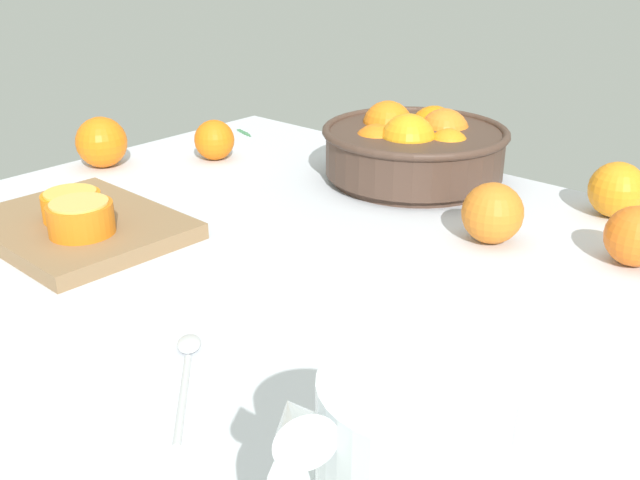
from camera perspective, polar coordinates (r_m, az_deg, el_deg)
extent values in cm
cube|color=silver|center=(87.43, -1.71, -2.64)|extent=(110.52, 92.07, 3.00)
cylinder|color=#473328|center=(115.40, 7.22, 4.94)|extent=(25.00, 25.00, 1.20)
cylinder|color=#473328|center=(114.23, 7.32, 6.79)|extent=(27.18, 27.18, 6.57)
torus|color=#473328|center=(113.33, 7.41, 8.38)|extent=(28.38, 28.38, 1.20)
sphere|color=orange|center=(111.09, 9.90, 6.86)|extent=(6.53, 6.53, 6.53)
sphere|color=orange|center=(117.62, 9.58, 8.10)|extent=(8.02, 8.02, 8.02)
sphere|color=orange|center=(121.27, 8.80, 8.36)|extent=(8.13, 8.13, 8.13)
sphere|color=orange|center=(118.26, 5.27, 8.79)|extent=(8.02, 8.02, 8.02)
sphere|color=orange|center=(112.19, 4.38, 7.06)|extent=(7.63, 7.63, 7.63)
sphere|color=orange|center=(110.55, 6.83, 7.60)|extent=(8.24, 8.24, 8.24)
cylinder|color=white|center=(34.06, 7.20, -14.96)|extent=(8.68, 8.68, 5.91)
cone|color=white|center=(31.34, -1.86, -13.87)|extent=(4.02, 3.96, 2.80)
cube|color=olive|center=(99.10, -18.18, 0.99)|extent=(27.06, 21.63, 2.06)
cylinder|color=orange|center=(98.56, -18.70, 2.50)|extent=(7.40, 7.40, 3.39)
cylinder|color=#F7BE47|center=(97.95, -18.84, 3.51)|extent=(6.51, 6.51, 0.30)
cylinder|color=orange|center=(93.51, -18.07, 1.59)|extent=(7.95, 7.95, 3.77)
cylinder|color=#FABD57|center=(92.81, -18.22, 2.75)|extent=(6.99, 6.99, 0.30)
sphere|color=orange|center=(92.45, 23.30, 0.27)|extent=(7.11, 7.11, 7.11)
sphere|color=orange|center=(106.82, 22.06, 3.63)|extent=(7.59, 7.59, 7.59)
sphere|color=orange|center=(93.37, 13.24, 2.04)|extent=(7.66, 7.66, 7.66)
sphere|color=orange|center=(125.00, -16.60, 7.28)|extent=(8.22, 8.22, 8.22)
sphere|color=orange|center=(125.21, -8.20, 7.69)|extent=(6.71, 6.71, 6.71)
ellipsoid|color=silver|center=(70.87, -10.13, -7.94)|extent=(3.87, 3.82, 1.00)
cylinder|color=silver|center=(64.33, -10.62, -11.74)|extent=(9.73, 9.21, 0.70)
cylinder|color=#376B45|center=(141.39, -5.93, 8.30)|extent=(5.58, 2.00, 0.30)
sphere|color=#376B45|center=(139.68, -5.59, 8.18)|extent=(0.79, 0.79, 0.79)
sphere|color=#376B45|center=(140.52, -5.76, 8.27)|extent=(0.95, 0.95, 0.95)
sphere|color=#376B45|center=(141.35, -5.93, 8.35)|extent=(0.84, 0.84, 0.84)
sphere|color=#376B45|center=(142.19, -6.10, 8.44)|extent=(0.87, 0.87, 0.87)
sphere|color=#376B45|center=(143.03, -6.27, 8.52)|extent=(0.82, 0.82, 0.82)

